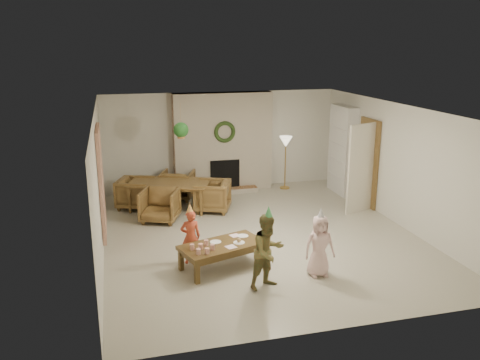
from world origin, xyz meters
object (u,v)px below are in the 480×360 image
object	(u,v)px
dining_table	(169,196)
coffee_table_top	(222,246)
child_red	(191,237)
dining_chair_left	(136,193)
child_plaid	(268,252)
child_pink	(320,246)
dining_chair_near	(160,205)
dining_chair_right	(212,196)
dining_chair_far	(178,185)

from	to	relation	value
dining_table	coffee_table_top	size ratio (longest dim) A/B	1.29
child_red	dining_table	bearing A→B (deg)	-88.76
dining_chair_left	child_red	world-z (taller)	child_red
dining_chair_left	child_plaid	distance (m)	4.81
dining_chair_left	child_pink	size ratio (longest dim) A/B	0.75
dining_chair_near	coffee_table_top	distance (m)	2.69
dining_chair_left	dining_chair_right	world-z (taller)	same
dining_chair_near	dining_chair_left	xyz separation A→B (m)	(-0.45, 1.03, 0.00)
dining_chair_right	coffee_table_top	distance (m)	2.99
coffee_table_top	child_pink	world-z (taller)	child_pink
dining_table	child_plaid	world-z (taller)	child_plaid
dining_chair_near	coffee_table_top	xyz separation A→B (m)	(0.79, -2.58, 0.05)
dining_table	dining_chair_far	xyz separation A→B (m)	(0.29, 0.74, 0.03)
dining_table	dining_chair_far	bearing A→B (deg)	90.00
coffee_table_top	child_plaid	bearing A→B (deg)	-76.30
child_plaid	dining_chair_left	bearing A→B (deg)	90.47
dining_chair_near	child_plaid	xyz separation A→B (m)	(1.32, -3.43, 0.25)
child_pink	dining_chair_far	bearing A→B (deg)	112.88
coffee_table_top	child_pink	xyz separation A→B (m)	(1.47, -0.67, 0.12)
child_plaid	child_pink	distance (m)	0.96
dining_table	dining_chair_right	xyz separation A→B (m)	(0.93, -0.36, 0.03)
dining_table	dining_chair_far	distance (m)	0.80
dining_table	dining_chair_right	world-z (taller)	dining_chair_right
dining_table	child_pink	world-z (taller)	child_pink
dining_chair_far	child_plaid	distance (m)	4.98
dining_chair_near	dining_chair_left	world-z (taller)	same
dining_table	child_plaid	distance (m)	4.31
child_plaid	dining_chair_near	bearing A→B (deg)	89.86
child_pink	dining_chair_right	bearing A→B (deg)	109.38
coffee_table_top	dining_chair_near	bearing A→B (deg)	88.84
dining_chair_far	child_pink	xyz separation A→B (m)	(1.68, -4.72, 0.16)
coffee_table_top	child_plaid	size ratio (longest dim) A/B	1.17
child_pink	dining_chair_near	bearing A→B (deg)	128.16
child_plaid	child_pink	world-z (taller)	child_plaid
dining_chair_far	coffee_table_top	world-z (taller)	dining_chair_far
dining_chair_left	child_red	distance (m)	3.36
dining_chair_left	dining_table	bearing A→B (deg)	-90.00
dining_chair_right	child_red	distance (m)	2.78
dining_table	dining_chair_near	xyz separation A→B (m)	(-0.29, -0.74, 0.03)
dining_chair_near	child_plaid	distance (m)	3.69
dining_chair_far	dining_table	bearing A→B (deg)	90.00
dining_table	child_plaid	size ratio (longest dim) A/B	1.51
dining_chair_near	dining_chair_left	size ratio (longest dim) A/B	1.00
child_red	dining_chair_right	bearing A→B (deg)	-108.18
dining_table	child_pink	bearing A→B (deg)	-42.35
child_plaid	child_pink	xyz separation A→B (m)	(0.94, 0.19, -0.08)
dining_chair_near	dining_chair_left	distance (m)	1.12
dining_chair_left	dining_chair_right	bearing A→B (deg)	-90.00
child_plaid	coffee_table_top	bearing A→B (deg)	100.68
coffee_table_top	child_red	world-z (taller)	child_red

